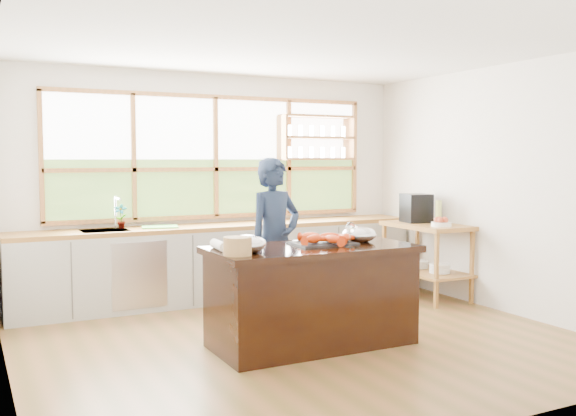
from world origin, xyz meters
TOP-DOWN VIEW (x-y plane):
  - ground_plane at (0.00, 0.00)m, footprint 5.00×5.00m
  - room_shell at (0.02, 0.51)m, footprint 5.02×4.52m
  - back_counter at (-0.02, 1.94)m, footprint 4.90×0.63m
  - right_shelf_unit at (2.19, 0.89)m, footprint 0.62×1.10m
  - island at (0.00, -0.20)m, footprint 1.85×0.90m
  - cook at (0.06, 0.69)m, footprint 0.69×0.53m
  - potted_plant at (-1.21, 2.00)m, footprint 0.17×0.15m
  - cutting_board at (-0.78, 1.94)m, footprint 0.46×0.38m
  - espresso_machine at (2.19, 1.11)m, footprint 0.36×0.38m
  - wine_bottle at (2.24, 0.75)m, footprint 0.09×0.09m
  - fruit_bowl at (2.14, 0.58)m, footprint 0.23×0.23m
  - slate_board at (0.15, -0.14)m, footprint 0.57×0.42m
  - lobster_pile at (0.17, -0.17)m, footprint 0.52×0.48m
  - mixing_bowl_left at (-0.66, -0.28)m, footprint 0.32×0.32m
  - mixing_bowl_right at (0.55, -0.13)m, footprint 0.32×0.32m
  - wine_glass at (0.27, -0.41)m, footprint 0.08×0.08m
  - wicker_basket at (-0.80, -0.40)m, footprint 0.23×0.23m
  - parchment_roll at (-0.83, -0.05)m, footprint 0.10×0.30m

SIDE VIEW (x-z plane):
  - ground_plane at x=0.00m, z-range 0.00..0.00m
  - island at x=0.00m, z-range 0.00..0.90m
  - back_counter at x=-0.02m, z-range 0.00..0.90m
  - right_shelf_unit at x=2.19m, z-range 0.15..1.05m
  - cook at x=0.06m, z-range 0.00..1.69m
  - cutting_board at x=-0.78m, z-range 0.90..0.91m
  - slate_board at x=0.15m, z-range 0.90..0.92m
  - parchment_roll at x=-0.83m, z-range 0.90..0.98m
  - fruit_bowl at x=2.14m, z-range 0.89..1.00m
  - lobster_pile at x=0.17m, z-range 0.92..1.00m
  - mixing_bowl_left at x=-0.66m, z-range 0.89..1.05m
  - mixing_bowl_right at x=0.55m, z-range 0.89..1.05m
  - wicker_basket at x=-0.80m, z-range 0.90..1.05m
  - potted_plant at x=-1.21m, z-range 0.90..1.18m
  - wine_bottle at x=2.24m, z-range 0.90..1.19m
  - wine_glass at x=0.27m, z-range 0.95..1.17m
  - espresso_machine at x=2.19m, z-range 0.90..1.25m
  - room_shell at x=0.02m, z-range 0.40..3.11m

